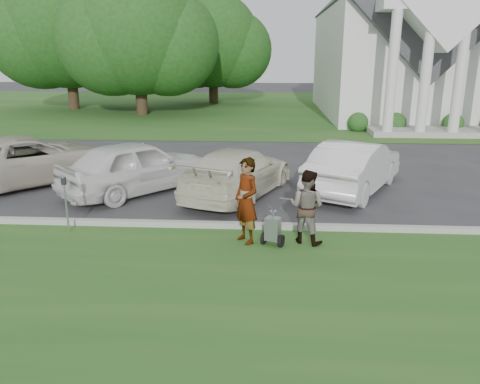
# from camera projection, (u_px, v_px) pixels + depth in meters

# --- Properties ---
(ground) EXTENTS (120.00, 120.00, 0.00)m
(ground) POSITION_uv_depth(u_px,v_px,m) (236.00, 237.00, 10.60)
(ground) COLOR #333335
(ground) RESTS_ON ground
(grass_strip) EXTENTS (80.00, 7.00, 0.01)m
(grass_strip) POSITION_uv_depth(u_px,v_px,m) (223.00, 305.00, 7.73)
(grass_strip) COLOR #25571E
(grass_strip) RESTS_ON ground
(church_lawn) EXTENTS (80.00, 30.00, 0.01)m
(church_lawn) POSITION_uv_depth(u_px,v_px,m) (260.00, 107.00, 36.44)
(church_lawn) COLOR #25571E
(church_lawn) RESTS_ON ground
(curb) EXTENTS (80.00, 0.18, 0.15)m
(curb) POSITION_uv_depth(u_px,v_px,m) (238.00, 226.00, 11.10)
(curb) COLOR #9E9E93
(curb) RESTS_ON ground
(church) EXTENTS (9.19, 19.00, 24.10)m
(church) POSITION_uv_depth(u_px,v_px,m) (398.00, 23.00, 30.51)
(church) COLOR white
(church) RESTS_ON ground
(tree_left) EXTENTS (10.63, 8.40, 9.71)m
(tree_left) POSITION_uv_depth(u_px,v_px,m) (138.00, 36.00, 30.68)
(tree_left) COLOR #332316
(tree_left) RESTS_ON ground
(tree_far) EXTENTS (11.64, 9.20, 10.73)m
(tree_far) POSITION_uv_depth(u_px,v_px,m) (67.00, 30.00, 33.74)
(tree_far) COLOR #332316
(tree_far) RESTS_ON ground
(tree_back) EXTENTS (9.61, 7.60, 8.89)m
(tree_back) POSITION_uv_depth(u_px,v_px,m) (213.00, 45.00, 38.21)
(tree_back) COLOR #332316
(tree_back) RESTS_ON ground
(striping_cart) EXTENTS (0.69, 0.99, 0.86)m
(striping_cart) POSITION_uv_depth(u_px,v_px,m) (273.00, 229.00, 10.04)
(striping_cart) COLOR black
(striping_cart) RESTS_ON ground
(person_left) EXTENTS (0.78, 0.82, 1.89)m
(person_left) POSITION_uv_depth(u_px,v_px,m) (246.00, 202.00, 10.05)
(person_left) COLOR #999999
(person_left) RESTS_ON ground
(person_right) EXTENTS (0.99, 0.91, 1.63)m
(person_right) POSITION_uv_depth(u_px,v_px,m) (307.00, 207.00, 10.09)
(person_right) COLOR #999999
(person_right) RESTS_ON ground
(parking_meter_near) EXTENTS (0.10, 0.09, 1.35)m
(parking_meter_near) POSITION_uv_depth(u_px,v_px,m) (65.00, 198.00, 10.64)
(parking_meter_near) COLOR gray
(parking_meter_near) RESTS_ON ground
(car_a) EXTENTS (5.60, 5.73, 1.52)m
(car_a) POSITION_uv_depth(u_px,v_px,m) (28.00, 160.00, 14.82)
(car_a) COLOR beige
(car_a) RESTS_ON ground
(car_b) EXTENTS (4.52, 4.72, 1.59)m
(car_b) POSITION_uv_depth(u_px,v_px,m) (137.00, 166.00, 13.85)
(car_b) COLOR white
(car_b) RESTS_ON ground
(car_c) EXTENTS (3.51, 5.16, 1.39)m
(car_c) POSITION_uv_depth(u_px,v_px,m) (238.00, 172.00, 13.58)
(car_c) COLOR beige
(car_c) RESTS_ON ground
(car_d) EXTENTS (3.59, 4.89, 1.54)m
(car_d) POSITION_uv_depth(u_px,v_px,m) (354.00, 166.00, 13.97)
(car_d) COLOR silver
(car_d) RESTS_ON ground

